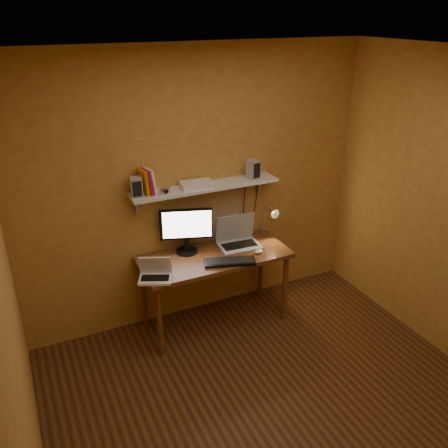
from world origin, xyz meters
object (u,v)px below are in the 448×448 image
speaker_left (136,187)px  mouse (259,252)px  desk (215,263)px  router (197,185)px  netbook (155,273)px  shelf_camera (165,191)px  laptop (237,237)px  keyboard (230,262)px  speaker_right (253,169)px  wall_shelf (205,187)px  monitor (186,228)px  desk_lamp (270,217)px

speaker_left → mouse: bearing=-9.0°
desk → router: bearing=115.3°
netbook → shelf_camera: (0.22, 0.30, 0.60)m
netbook → laptop: bearing=40.4°
keyboard → router: (-0.15, 0.38, 0.64)m
speaker_left → shelf_camera: bearing=-3.3°
speaker_right → netbook: bearing=-178.3°
wall_shelf → speaker_left: (-0.64, -0.01, 0.10)m
monitor → laptop: (0.50, -0.07, -0.17)m
desk → speaker_right: 0.95m
keyboard → shelf_camera: (-0.47, 0.33, 0.64)m
monitor → mouse: monitor is taller
desk → monitor: monitor is taller
monitor → shelf_camera: (-0.20, -0.04, 0.41)m
desk → speaker_right: bearing=20.0°
keyboard → router: bearing=129.9°
speaker_left → shelf_camera: 0.24m
keyboard → speaker_right: bearing=60.0°
mouse → monitor: bearing=150.4°
mouse → shelf_camera: bearing=158.8°
netbook → speaker_right: size_ratio=1.85×
netbook → wall_shelf: bearing=53.9°
speaker_right → desk: bearing=-175.3°
netbook → shelf_camera: size_ratio=3.08×
mouse → desk: bearing=157.8°
monitor → netbook: 0.57m
speaker_right → router: 0.57m
netbook → desk_lamp: 1.33m
speaker_right → router: (-0.57, 0.01, -0.07)m
netbook → mouse: 1.02m
desk → speaker_right: (0.48, 0.18, 0.80)m
desk → laptop: laptop is taller
wall_shelf → mouse: (0.39, -0.34, -0.59)m
laptop → speaker_right: speaker_right is taller
mouse → keyboard: bearing=-173.0°
laptop → shelf_camera: shelf_camera is taller
laptop → router: (-0.38, 0.08, 0.57)m
wall_shelf → shelf_camera: shelf_camera is taller
wall_shelf → keyboard: (0.06, -0.39, -0.60)m
wall_shelf → desk_lamp: 0.77m
laptop → netbook: 0.95m
monitor → desk_lamp: size_ratio=1.25×
wall_shelf → speaker_left: bearing=-178.9°
laptop → desk_lamp: size_ratio=1.09×
desk_lamp → speaker_left: 1.40m
monitor → speaker_left: 0.63m
mouse → router: size_ratio=0.31×
laptop → keyboard: laptop is taller
mouse → speaker_right: bearing=71.9°
keyboard → mouse: mouse is taller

